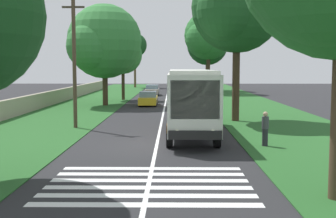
% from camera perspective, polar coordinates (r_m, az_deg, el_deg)
% --- Properties ---
extents(ground, '(160.00, 160.00, 0.00)m').
position_cam_1_polar(ground, '(21.81, -1.50, -4.87)').
color(ground, '#262628').
extents(grass_verge_left, '(120.00, 8.00, 0.04)m').
position_cam_1_polar(grass_verge_left, '(37.73, -13.18, -0.58)').
color(grass_verge_left, '#235623').
rests_on(grass_verge_left, ground).
extents(grass_verge_right, '(120.00, 8.00, 0.04)m').
position_cam_1_polar(grass_verge_right, '(37.38, 12.04, -0.61)').
color(grass_verge_right, '#235623').
rests_on(grass_verge_right, ground).
extents(centre_line, '(110.00, 0.16, 0.01)m').
position_cam_1_polar(centre_line, '(36.65, -0.63, -0.63)').
color(centre_line, silver).
rests_on(centre_line, ground).
extents(coach_bus, '(11.16, 2.62, 3.73)m').
position_cam_1_polar(coach_bus, '(25.23, 2.89, 1.45)').
color(coach_bus, silver).
rests_on(coach_bus, ground).
extents(zebra_crossing, '(4.95, 6.80, 0.01)m').
position_cam_1_polar(zebra_crossing, '(15.03, -2.51, -9.62)').
color(zebra_crossing, silver).
rests_on(zebra_crossing, ground).
extents(trailing_car_0, '(4.30, 1.78, 1.43)m').
position_cam_1_polar(trailing_car_0, '(44.63, -2.58, 1.31)').
color(trailing_car_0, gold).
rests_on(trailing_car_0, ground).
extents(trailing_car_1, '(4.30, 1.78, 1.43)m').
position_cam_1_polar(trailing_car_1, '(51.32, 1.63, 1.86)').
color(trailing_car_1, gold).
rests_on(trailing_car_1, ground).
extents(trailing_car_2, '(4.30, 1.78, 1.43)m').
position_cam_1_polar(trailing_car_2, '(60.37, -2.05, 2.41)').
color(trailing_car_2, '#B7A893').
rests_on(trailing_car_2, ground).
extents(roadside_tree_left_0, '(5.32, 4.44, 10.03)m').
position_cam_1_polar(roadside_tree_left_0, '(82.80, -4.38, 8.10)').
color(roadside_tree_left_0, brown).
rests_on(roadside_tree_left_0, grass_verge_left).
extents(roadside_tree_left_1, '(5.34, 4.48, 7.50)m').
position_cam_1_polar(roadside_tree_left_1, '(51.91, -6.01, 6.85)').
color(roadside_tree_left_1, '#3D2D1E').
rests_on(roadside_tree_left_1, grass_verge_left).
extents(roadside_tree_left_2, '(8.72, 7.38, 10.06)m').
position_cam_1_polar(roadside_tree_left_2, '(44.91, -8.37, 8.37)').
color(roadside_tree_left_2, '#3D2D1E').
rests_on(roadside_tree_left_2, grass_verge_left).
extents(roadside_tree_right_1, '(8.17, 7.03, 11.88)m').
position_cam_1_polar(roadside_tree_right_1, '(64.98, 5.08, 9.28)').
color(roadside_tree_right_1, '#3D2D1E').
rests_on(roadside_tree_right_1, grass_verge_right).
extents(roadside_tree_right_2, '(7.28, 6.57, 10.67)m').
position_cam_1_polar(roadside_tree_right_2, '(72.00, 5.00, 8.15)').
color(roadside_tree_right_2, '#4C3826').
rests_on(roadside_tree_right_2, grass_verge_right).
extents(roadside_tree_right_3, '(7.32, 6.43, 11.26)m').
position_cam_1_polar(roadside_tree_right_3, '(32.12, 8.60, 12.59)').
color(roadside_tree_right_3, '#3D2D1E').
rests_on(roadside_tree_right_3, grass_verge_right).
extents(utility_pole, '(0.24, 1.40, 8.17)m').
position_cam_1_polar(utility_pole, '(28.57, -11.99, 6.07)').
color(utility_pole, '#473828').
rests_on(utility_pole, grass_verge_left).
extents(roadside_wall, '(70.00, 0.40, 1.41)m').
position_cam_1_polar(roadside_wall, '(43.37, -15.99, 1.09)').
color(roadside_wall, '#9E937F').
rests_on(roadside_wall, grass_verge_left).
extents(pedestrian, '(0.34, 0.34, 1.69)m').
position_cam_1_polar(pedestrian, '(22.15, 12.42, -2.46)').
color(pedestrian, '#26262D').
rests_on(pedestrian, grass_verge_right).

